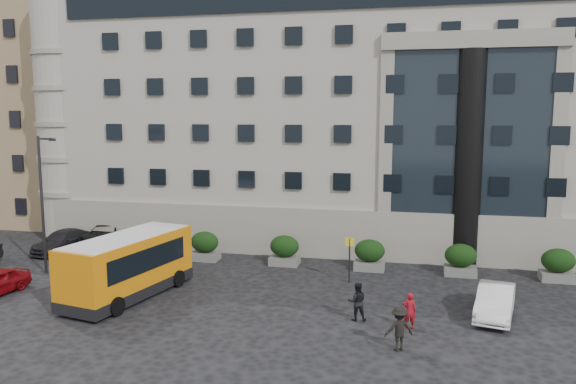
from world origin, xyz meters
name	(u,v)px	position (x,y,z in m)	size (l,w,h in m)	color
ground	(225,305)	(0.00, 0.00, 0.00)	(120.00, 120.00, 0.00)	black
civic_building	(380,116)	(6.00, 22.00, 9.00)	(44.00, 24.00, 18.00)	#A09A8D
entrance_column	(468,160)	(12.00, 10.30, 6.50)	(1.80, 1.80, 13.00)	black
apartment_near	(41,105)	(-24.00, 20.00, 10.00)	(14.00, 14.00, 20.00)	#8B7850
apartment_far	(114,98)	(-27.00, 38.00, 11.00)	(13.00, 13.00, 22.00)	#7B6047
hedge_a	(205,246)	(-4.00, 7.80, 0.93)	(1.80, 1.26, 1.84)	#5D5C5A
hedge_b	(284,250)	(1.20, 7.80, 0.93)	(1.80, 1.26, 1.84)	#5D5C5A
hedge_c	(370,255)	(6.40, 7.80, 0.93)	(1.80, 1.26, 1.84)	#5D5C5A
hedge_d	(461,259)	(11.60, 7.80, 0.93)	(1.80, 1.26, 1.84)	#5D5C5A
hedge_e	(558,265)	(16.80, 7.80, 0.93)	(1.80, 1.26, 1.84)	#5D5C5A
street_lamp	(43,199)	(-11.94, 3.00, 4.37)	(1.16, 0.18, 8.00)	#262628
bus_stop_sign	(350,252)	(5.50, 5.00, 1.73)	(0.50, 0.08, 2.52)	#262628
minibus	(128,264)	(-5.19, 0.18, 1.74)	(4.12, 7.95, 3.16)	orange
red_truck	(146,205)	(-12.98, 17.81, 1.59)	(2.92, 5.87, 3.11)	maroon
parked_car_c	(63,241)	(-14.21, 7.87, 0.70)	(1.97, 4.85, 1.41)	black
parked_car_d	(107,235)	(-12.07, 9.91, 0.78)	(2.60, 5.64, 1.57)	black
white_taxi	(495,301)	(12.62, 1.23, 0.73)	(1.54, 4.41, 1.45)	white
pedestrian_a	(409,311)	(8.78, -1.06, 0.80)	(0.58, 0.38, 1.60)	maroon
pedestrian_b	(357,302)	(6.47, -0.60, 0.88)	(0.85, 0.67, 1.76)	black
pedestrian_c	(399,329)	(8.39, -3.47, 0.89)	(1.15, 0.66, 1.77)	black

